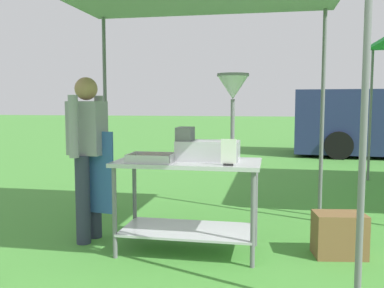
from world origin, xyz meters
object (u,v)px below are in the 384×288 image
donut_tray (151,159)px  vendor (88,150)px  donut_fryer (215,128)px  menu_sign (228,154)px  donut_cart (188,187)px  supply_crate (339,235)px

donut_tray → vendor: (-0.72, 0.27, 0.04)m
donut_fryer → menu_sign: size_ratio=3.52×
donut_cart → menu_sign: bearing=-30.7°
menu_sign → vendor: bearing=165.3°
donut_cart → donut_fryer: size_ratio=1.68×
vendor → supply_crate: bearing=-0.1°
donut_tray → supply_crate: size_ratio=0.83×
donut_cart → menu_sign: (0.39, -0.23, 0.33)m
menu_sign → supply_crate: bearing=21.0°
menu_sign → vendor: 1.46m
donut_cart → supply_crate: 1.41m
donut_fryer → vendor: donut_fryer is taller
donut_tray → donut_fryer: (0.54, 0.17, 0.27)m
donut_tray → menu_sign: (0.70, -0.10, 0.07)m
menu_sign → vendor: size_ratio=0.14×
donut_fryer → donut_tray: bearing=-162.9°
donut_tray → donut_fryer: donut_fryer is taller
supply_crate → donut_tray: bearing=-170.9°
donut_cart → donut_fryer: (0.24, 0.04, 0.53)m
vendor → donut_fryer: bearing=-4.7°
donut_tray → vendor: bearing=159.4°
vendor → menu_sign: bearing=-14.7°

